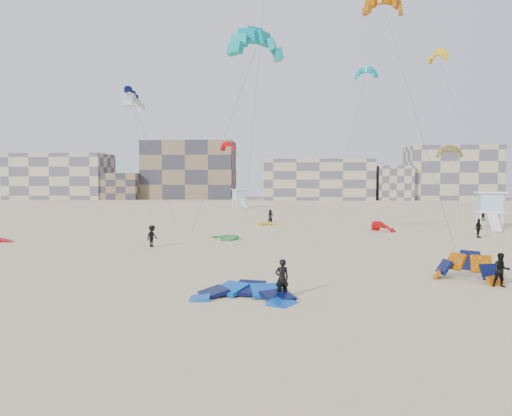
# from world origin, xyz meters

# --- Properties ---
(ground) EXTENTS (320.00, 320.00, 0.00)m
(ground) POSITION_xyz_m (0.00, 0.00, 0.00)
(ground) COLOR beige
(ground) RESTS_ON ground
(kite_ground_blue) EXTENTS (5.45, 5.64, 2.12)m
(kite_ground_blue) POSITION_xyz_m (-0.74, 0.96, 0.00)
(kite_ground_blue) COLOR blue
(kite_ground_blue) RESTS_ON ground
(kite_ground_orange) EXTENTS (4.94, 4.92, 3.47)m
(kite_ground_orange) POSITION_xyz_m (10.90, 5.94, 0.00)
(kite_ground_orange) COLOR #FF8200
(kite_ground_orange) RESTS_ON ground
(kite_ground_green) EXTENTS (4.66, 4.55, 1.00)m
(kite_ground_green) POSITION_xyz_m (-4.75, 24.81, 0.00)
(kite_ground_green) COLOR #1D912A
(kite_ground_green) RESTS_ON ground
(kite_ground_red_far) EXTENTS (4.14, 4.12, 3.02)m
(kite_ground_red_far) POSITION_xyz_m (11.44, 33.05, 0.00)
(kite_ground_red_far) COLOR #DF0200
(kite_ground_red_far) RESTS_ON ground
(kite_ground_yellow) EXTENTS (3.57, 3.68, 1.03)m
(kite_ground_yellow) POSITION_xyz_m (-1.33, 40.08, 0.00)
(kite_ground_yellow) COLOR orange
(kite_ground_yellow) RESTS_ON ground
(kitesurfer_main) EXTENTS (0.76, 0.62, 1.80)m
(kitesurfer_main) POSITION_xyz_m (1.01, 1.33, 0.90)
(kitesurfer_main) COLOR black
(kitesurfer_main) RESTS_ON ground
(kitesurfer_b) EXTENTS (0.92, 0.75, 1.75)m
(kitesurfer_b) POSITION_xyz_m (12.09, 4.36, 0.88)
(kitesurfer_b) COLOR black
(kitesurfer_b) RESTS_ON ground
(kitesurfer_c) EXTENTS (1.09, 1.33, 1.79)m
(kitesurfer_c) POSITION_xyz_m (-9.93, 18.67, 0.90)
(kitesurfer_c) COLOR black
(kitesurfer_c) RESTS_ON ground
(kitesurfer_d) EXTENTS (0.60, 1.13, 1.84)m
(kitesurfer_d) POSITION_xyz_m (19.46, 27.38, 0.92)
(kitesurfer_d) COLOR black
(kitesurfer_d) RESTS_ON ground
(kitesurfer_e) EXTENTS (0.91, 0.71, 1.64)m
(kitesurfer_e) POSITION_xyz_m (-1.19, 45.37, 0.82)
(kitesurfer_e) COLOR black
(kitesurfer_e) RESTS_ON ground
(kitesurfer_f) EXTENTS (1.10, 1.84, 1.89)m
(kitesurfer_f) POSITION_xyz_m (28.22, 49.60, 0.94)
(kitesurfer_f) COLOR black
(kitesurfer_f) RESTS_ON ground
(kite_fly_teal_a) EXTENTS (8.76, 6.24, 16.74)m
(kite_fly_teal_a) POSITION_xyz_m (-1.29, 18.29, 16.04)
(kite_fly_teal_a) COLOR #0AA0AA
(kite_fly_teal_a) RESTS_ON ground
(kite_fly_orange) EXTENTS (3.62, 21.82, 20.62)m
(kite_fly_orange) POSITION_xyz_m (9.47, 23.27, 20.60)
(kite_fly_orange) COLOR #FF8200
(kite_fly_orange) RESTS_ON ground
(kite_fly_grey) EXTENTS (8.74, 9.24, 15.31)m
(kite_fly_grey) POSITION_xyz_m (-17.32, 37.65, 14.87)
(kite_fly_grey) COLOR silver
(kite_fly_grey) RESTS_ON ground
(kite_fly_olive) EXTENTS (3.78, 10.65, 9.20)m
(kite_fly_olive) POSITION_xyz_m (20.90, 41.31, 8.94)
(kite_fly_olive) COLOR olive
(kite_fly_olive) RESTS_ON ground
(kite_fly_yellow) EXTENTS (11.15, 4.47, 23.49)m
(kite_fly_yellow) POSITION_xyz_m (22.52, 52.51, 23.29)
(kite_fly_yellow) COLOR orange
(kite_fly_yellow) RESTS_ON ground
(kite_fly_navy) EXTENTS (6.11, 7.14, 18.80)m
(kite_fly_navy) POSITION_xyz_m (-22.17, 51.81, 18.52)
(kite_fly_navy) COLOR #050743
(kite_fly_navy) RESTS_ON ground
(kite_fly_teal_b) EXTENTS (8.26, 11.73, 23.36)m
(kite_fly_teal_b) POSITION_xyz_m (13.87, 62.57, 23.12)
(kite_fly_teal_b) COLOR #0AA0AA
(kite_fly_teal_b) RESTS_ON ground
(kite_fly_red) EXTENTS (7.00, 14.15, 11.75)m
(kite_fly_red) POSITION_xyz_m (-9.66, 67.45, 11.57)
(kite_fly_red) COLOR #DF0200
(kite_fly_red) RESTS_ON ground
(lifeguard_tower_near) EXTENTS (3.50, 6.07, 4.23)m
(lifeguard_tower_near) POSITION_xyz_m (24.19, 36.89, 2.10)
(lifeguard_tower_near) COLOR white
(lifeguard_tower_near) RESTS_ON ground
(lifeguard_tower_far) EXTENTS (3.69, 5.79, 3.86)m
(lifeguard_tower_far) POSITION_xyz_m (-9.03, 81.55, 1.91)
(lifeguard_tower_far) COLOR white
(lifeguard_tower_far) RESTS_ON ground
(condo_west_a) EXTENTS (30.00, 15.00, 14.00)m
(condo_west_a) POSITION_xyz_m (-70.00, 130.00, 7.00)
(condo_west_a) COLOR tan
(condo_west_a) RESTS_ON ground
(condo_west_b) EXTENTS (28.00, 14.00, 18.00)m
(condo_west_b) POSITION_xyz_m (-30.00, 134.00, 9.00)
(condo_west_b) COLOR brown
(condo_west_b) RESTS_ON ground
(condo_mid) EXTENTS (32.00, 16.00, 12.00)m
(condo_mid) POSITION_xyz_m (10.00, 130.00, 6.00)
(condo_mid) COLOR tan
(condo_mid) RESTS_ON ground
(condo_east) EXTENTS (26.00, 14.00, 16.00)m
(condo_east) POSITION_xyz_m (50.00, 132.00, 8.00)
(condo_east) COLOR tan
(condo_east) RESTS_ON ground
(condo_fill_left) EXTENTS (12.00, 10.00, 8.00)m
(condo_fill_left) POSITION_xyz_m (-50.00, 128.00, 4.00)
(condo_fill_left) COLOR brown
(condo_fill_left) RESTS_ON ground
(condo_fill_right) EXTENTS (10.00, 10.00, 10.00)m
(condo_fill_right) POSITION_xyz_m (32.00, 128.00, 5.00)
(condo_fill_right) COLOR tan
(condo_fill_right) RESTS_ON ground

